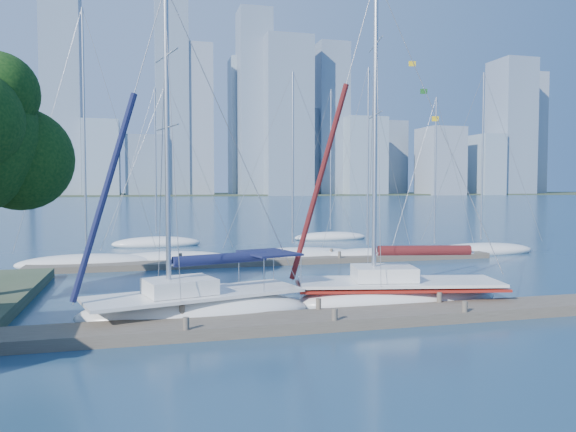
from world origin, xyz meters
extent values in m
plane|color=#172E4A|center=(0.00, 0.00, 0.00)|extent=(700.00, 700.00, 0.00)
cube|color=#4E4539|center=(0.00, 0.00, 0.20)|extent=(26.00, 2.00, 0.40)
cube|color=#4E4539|center=(2.00, 16.00, 0.18)|extent=(30.00, 1.80, 0.36)
cube|color=#38472D|center=(0.00, 320.00, 0.00)|extent=(800.00, 100.00, 1.50)
sphere|color=black|center=(-11.21, 6.97, 6.11)|extent=(4.32, 4.32, 4.32)
ellipsoid|color=white|center=(-4.43, 2.09, 0.25)|extent=(9.05, 4.95, 1.51)
cube|color=white|center=(-4.43, 2.09, 0.96)|extent=(8.38, 4.57, 0.12)
cube|color=white|center=(-5.01, 1.94, 1.31)|extent=(2.81, 2.40, 0.55)
cylinder|color=silver|center=(-5.40, 1.83, 6.52)|extent=(0.18, 0.18, 11.02)
cylinder|color=silver|center=(-3.43, 2.36, 2.12)|extent=(3.97, 1.15, 0.10)
cylinder|color=#111739|center=(-3.43, 2.36, 2.22)|extent=(3.73, 1.36, 0.40)
cube|color=#111739|center=(-1.43, 2.89, 2.32)|extent=(2.37, 2.79, 0.08)
ellipsoid|color=white|center=(4.02, 2.51, 0.26)|extent=(9.33, 4.67, 1.57)
cube|color=white|center=(4.02, 2.51, 0.99)|extent=(8.64, 4.31, 0.13)
cube|color=white|center=(3.41, 2.64, 1.36)|extent=(2.84, 2.37, 0.57)
cylinder|color=silver|center=(3.00, 2.72, 7.26)|extent=(0.19, 0.19, 12.44)
cylinder|color=silver|center=(5.07, 2.29, 2.19)|extent=(4.16, 0.96, 0.10)
cylinder|color=#490F15|center=(5.07, 2.29, 2.30)|extent=(3.89, 1.20, 0.42)
cube|color=maroon|center=(4.02, 2.51, 0.81)|extent=(8.85, 4.46, 0.10)
ellipsoid|color=white|center=(-9.64, 17.55, 0.22)|extent=(8.35, 2.41, 1.20)
cylinder|color=silver|center=(-9.64, 17.55, 8.41)|extent=(0.13, 0.13, 14.64)
ellipsoid|color=white|center=(-4.69, 18.10, 0.20)|extent=(8.47, 2.55, 1.13)
cylinder|color=silver|center=(-4.69, 18.10, 6.33)|extent=(0.12, 0.12, 10.60)
ellipsoid|color=white|center=(3.50, 17.52, 0.23)|extent=(9.93, 3.68, 1.25)
cylinder|color=silver|center=(3.50, 17.52, 6.85)|extent=(0.14, 0.14, 11.43)
ellipsoid|color=white|center=(8.64, 16.92, 0.19)|extent=(7.10, 3.02, 1.07)
cylinder|color=silver|center=(8.64, 16.92, 7.00)|extent=(0.12, 0.12, 12.05)
ellipsoid|color=white|center=(13.91, 17.18, 0.18)|extent=(7.59, 3.30, 0.99)
cylinder|color=silver|center=(13.91, 17.18, 6.09)|extent=(0.11, 0.11, 10.38)
ellipsoid|color=white|center=(17.87, 17.46, 0.22)|extent=(8.85, 5.43, 1.18)
cylinder|color=silver|center=(17.87, 17.46, 7.16)|extent=(0.13, 0.13, 12.16)
ellipsoid|color=white|center=(-5.16, 29.00, 0.22)|extent=(7.29, 2.57, 1.18)
cylinder|color=silver|center=(-5.16, 29.00, 7.09)|extent=(0.13, 0.13, 12.02)
ellipsoid|color=white|center=(10.79, 30.92, 0.19)|extent=(7.32, 3.76, 1.07)
cylinder|color=silver|center=(10.79, 30.92, 7.47)|extent=(0.12, 0.12, 12.98)
cube|color=slate|center=(-69.73, 287.50, 27.54)|extent=(19.60, 17.63, 55.08)
cube|color=gray|center=(-47.55, 309.43, 17.84)|extent=(13.68, 17.61, 35.68)
cube|color=#849BAA|center=(-25.94, 284.92, 19.40)|extent=(17.83, 19.81, 38.80)
cube|color=slate|center=(-4.22, 286.68, 15.90)|extent=(19.95, 16.86, 31.80)
cube|color=gray|center=(21.35, 289.48, 40.64)|extent=(20.04, 14.99, 81.29)
cube|color=#849BAA|center=(51.90, 304.67, 39.22)|extent=(16.69, 17.46, 78.45)
cube|color=slate|center=(70.99, 278.50, 42.91)|extent=(25.33, 18.95, 85.83)
cube|color=gray|center=(91.42, 294.72, 24.69)|extent=(15.37, 17.11, 49.38)
cube|color=#849BAA|center=(115.77, 279.60, 21.98)|extent=(22.96, 18.80, 43.97)
cube|color=slate|center=(147.05, 309.52, 22.94)|extent=(14.83, 17.52, 45.89)
cube|color=gray|center=(164.09, 278.94, 19.71)|extent=(21.46, 23.94, 39.43)
cube|color=#849BAA|center=(194.50, 279.05, 18.00)|extent=(14.72, 21.38, 36.00)
cube|color=slate|center=(213.93, 282.23, 41.07)|extent=(21.22, 23.60, 82.14)
cube|color=gray|center=(241.25, 301.60, 39.65)|extent=(17.57, 17.08, 79.30)
cube|color=slate|center=(-45.00, 290.00, 63.01)|extent=(18.94, 18.00, 126.01)
cube|color=slate|center=(10.00, 290.00, 53.63)|extent=(17.01, 18.00, 107.26)
cube|color=slate|center=(55.00, 290.00, 51.07)|extent=(17.89, 18.00, 102.15)
cube|color=slate|center=(100.00, 290.00, 43.31)|extent=(17.39, 18.00, 86.63)
camera|label=1|loc=(-6.32, -18.78, 4.95)|focal=35.00mm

